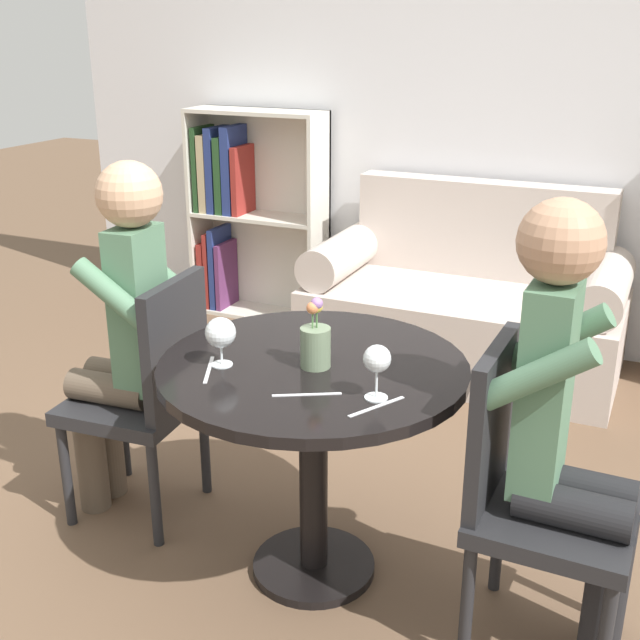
{
  "coord_description": "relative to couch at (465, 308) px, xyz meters",
  "views": [
    {
      "loc": [
        0.92,
        -1.99,
        1.69
      ],
      "look_at": [
        0.0,
        0.05,
        0.86
      ],
      "focal_mm": 45.0,
      "sensor_mm": 36.0,
      "label": 1
    }
  ],
  "objects": [
    {
      "name": "bookshelf_left",
      "position": [
        -1.44,
        0.27,
        0.32
      ],
      "size": [
        0.82,
        0.28,
        1.23
      ],
      "color": "silver",
      "rests_on": "ground_plane"
    },
    {
      "name": "chair_right",
      "position": [
        0.66,
        -1.9,
        0.18
      ],
      "size": [
        0.43,
        0.43,
        0.9
      ],
      "rotation": [
        0.0,
        0.0,
        1.55
      ],
      "color": "#232326",
      "rests_on": "ground_plane"
    },
    {
      "name": "knife_right_setting",
      "position": [
        0.08,
        -2.07,
        0.43
      ],
      "size": [
        0.17,
        0.1,
        0.0
      ],
      "color": "silver",
      "rests_on": "round_table"
    },
    {
      "name": "flower_vase",
      "position": [
        0.02,
        -1.89,
        0.51
      ],
      "size": [
        0.09,
        0.09,
        0.21
      ],
      "color": "gray",
      "rests_on": "round_table"
    },
    {
      "name": "wine_glass_right",
      "position": [
        0.25,
        -2.01,
        0.54
      ],
      "size": [
        0.08,
        0.08,
        0.15
      ],
      "color": "white",
      "rests_on": "round_table"
    },
    {
      "name": "knife_left_setting",
      "position": [
        -0.26,
        -2.04,
        0.43
      ],
      "size": [
        0.09,
        0.18,
        0.0
      ],
      "color": "silver",
      "rests_on": "round_table"
    },
    {
      "name": "person_left",
      "position": [
        -0.75,
        -1.81,
        0.39
      ],
      "size": [
        0.43,
        0.36,
        1.29
      ],
      "rotation": [
        0.0,
        0.0,
        -1.5
      ],
      "color": "brown",
      "rests_on": "ground_plane"
    },
    {
      "name": "ground_plane",
      "position": [
        0.0,
        -1.87,
        -0.31
      ],
      "size": [
        16.0,
        16.0,
        0.0
      ],
      "primitive_type": "plane",
      "color": "brown"
    },
    {
      "name": "chair_left",
      "position": [
        -0.66,
        -1.79,
        0.18
      ],
      "size": [
        0.45,
        0.45,
        0.9
      ],
      "rotation": [
        0.0,
        0.0,
        -1.5
      ],
      "color": "#232326",
      "rests_on": "ground_plane"
    },
    {
      "name": "back_wall",
      "position": [
        0.0,
        0.43,
        1.04
      ],
      "size": [
        5.2,
        0.05,
        2.7
      ],
      "color": "silver",
      "rests_on": "ground_plane"
    },
    {
      "name": "person_right",
      "position": [
        0.75,
        -1.9,
        0.39
      ],
      "size": [
        0.42,
        0.35,
        1.3
      ],
      "rotation": [
        0.0,
        0.0,
        1.55
      ],
      "color": "black",
      "rests_on": "ground_plane"
    },
    {
      "name": "couch",
      "position": [
        0.0,
        0.0,
        0.0
      ],
      "size": [
        1.56,
        0.8,
        0.92
      ],
      "color": "beige",
      "rests_on": "ground_plane"
    },
    {
      "name": "fork_left_setting",
      "position": [
        0.27,
        -2.06,
        0.43
      ],
      "size": [
        0.1,
        0.17,
        0.0
      ],
      "color": "silver",
      "rests_on": "round_table"
    },
    {
      "name": "round_table",
      "position": [
        0.0,
        -1.87,
        0.28
      ],
      "size": [
        0.93,
        0.93,
        0.74
      ],
      "color": "black",
      "rests_on": "ground_plane"
    },
    {
      "name": "wine_glass_left",
      "position": [
        -0.24,
        -1.99,
        0.53
      ],
      "size": [
        0.09,
        0.09,
        0.15
      ],
      "color": "white",
      "rests_on": "round_table"
    }
  ]
}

